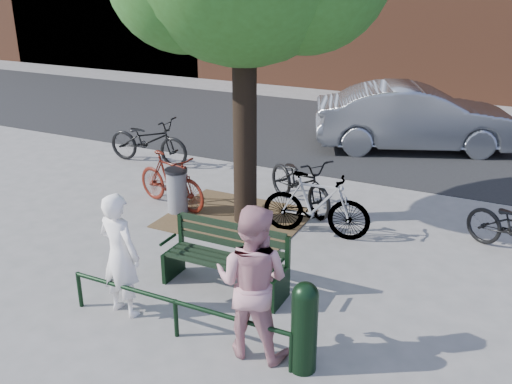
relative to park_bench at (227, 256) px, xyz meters
The scene contains 14 objects.
ground 0.49m from the park_bench, 90.00° to the right, with size 90.00×90.00×0.00m, color gray.
dirt_pit 2.39m from the park_bench, 115.24° to the left, with size 2.40×2.00×0.02m, color brown.
road 8.43m from the park_bench, 90.00° to the left, with size 40.00×7.00×0.01m, color black.
park_bench is the anchor object (origin of this frame).
guard_railing 1.28m from the park_bench, 90.00° to the right, with size 3.06×0.06×0.51m.
person_left 1.48m from the park_bench, 128.56° to the right, with size 0.60×0.40×1.65m, color white.
person_right 1.54m from the park_bench, 49.92° to the right, with size 0.89×0.69×1.83m, color #BD8288.
bollard 1.99m from the park_bench, 36.30° to the right, with size 0.29×0.29×1.09m.
litter_bin 2.84m from the park_bench, 137.34° to the left, with size 0.41×0.41×0.83m.
bicycle_a 5.87m from the park_bench, 136.50° to the left, with size 0.71×2.04×1.07m, color black.
bicycle_b 3.16m from the park_bench, 137.91° to the left, with size 0.48×1.71×1.03m, color #50140B.
bicycle_c 3.13m from the park_bench, 93.27° to the left, with size 0.68×1.94×1.02m, color black.
bicycle_d 2.18m from the park_bench, 76.55° to the left, with size 0.51×1.81×1.09m, color gray.
parked_car 7.86m from the park_bench, 83.01° to the left, with size 1.68×4.82×1.59m, color gray.
Camera 1 is at (3.42, -6.00, 4.15)m, focal length 40.00 mm.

